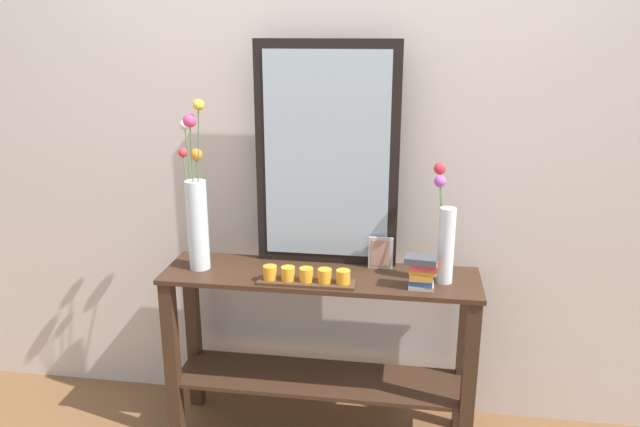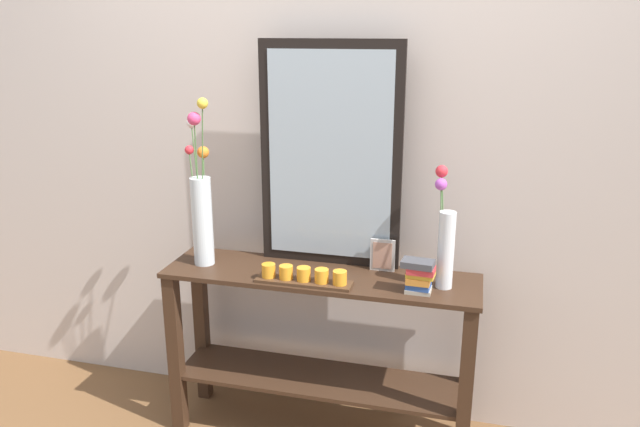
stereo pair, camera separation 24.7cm
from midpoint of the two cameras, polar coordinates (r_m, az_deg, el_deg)
wall_back at (r=2.68m, az=4.25°, el=8.27°), size 6.40×0.08×2.70m
console_table at (r=2.69m, az=2.69°, el=-11.29°), size 1.32×0.34×0.77m
mirror_leaning at (r=2.55m, az=3.74°, el=5.30°), size 0.60×0.03×0.94m
tall_vase_left at (r=2.62m, az=-8.31°, el=0.48°), size 0.14×0.17×0.72m
vase_right at (r=2.45m, az=14.41°, el=-2.43°), size 0.09×0.13×0.47m
candle_tray at (r=2.46m, az=1.37°, el=-5.93°), size 0.39×0.09×0.07m
picture_frame_small at (r=2.60m, az=8.56°, el=-3.90°), size 0.10×0.01×0.14m
book_stack at (r=2.42m, az=12.12°, el=-5.73°), size 0.13×0.10×0.13m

